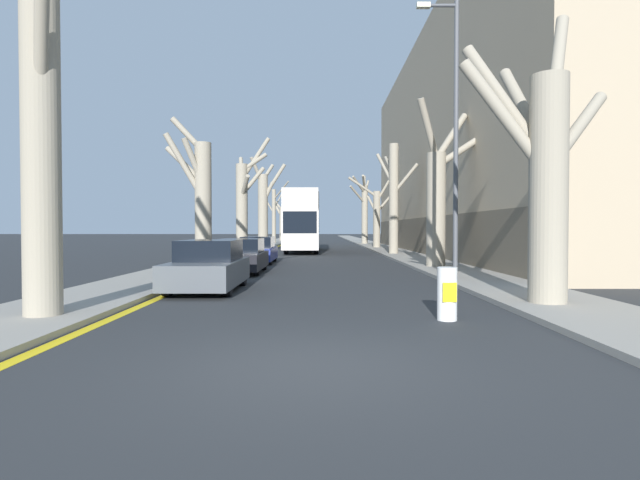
% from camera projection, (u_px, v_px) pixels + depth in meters
% --- Properties ---
extents(ground_plane, '(300.00, 300.00, 0.00)m').
position_uv_depth(ground_plane, '(313.00, 367.00, 6.43)').
color(ground_plane, '#2B2D30').
extents(sidewalk_left, '(2.75, 120.00, 0.12)m').
position_uv_depth(sidewalk_left, '(272.00, 244.00, 56.44)').
color(sidewalk_left, gray).
rests_on(sidewalk_left, ground).
extents(sidewalk_right, '(2.75, 120.00, 0.12)m').
position_uv_depth(sidewalk_right, '(370.00, 244.00, 56.40)').
color(sidewalk_right, gray).
rests_on(sidewalk_right, ground).
extents(building_facade_right, '(10.08, 40.98, 15.12)m').
position_uv_depth(building_facade_right, '(490.00, 146.00, 34.98)').
color(building_facade_right, tan).
rests_on(building_facade_right, ground).
extents(kerb_line_stripe, '(0.24, 120.00, 0.01)m').
position_uv_depth(kerb_line_stripe, '(285.00, 244.00, 56.43)').
color(kerb_line_stripe, yellow).
rests_on(kerb_line_stripe, ground).
extents(street_tree_left_0, '(3.58, 4.06, 9.15)m').
position_uv_depth(street_tree_left_0, '(45.00, 108.00, 9.53)').
color(street_tree_left_0, gray).
rests_on(street_tree_left_0, ground).
extents(street_tree_left_1, '(2.43, 2.14, 6.77)m').
position_uv_depth(street_tree_left_1, '(202.00, 197.00, 22.29)').
color(street_tree_left_1, gray).
rests_on(street_tree_left_1, ground).
extents(street_tree_left_2, '(2.34, 3.09, 7.87)m').
position_uv_depth(street_tree_left_2, '(245.00, 202.00, 33.09)').
color(street_tree_left_2, gray).
rests_on(street_tree_left_2, ground).
extents(street_tree_left_3, '(3.24, 2.94, 8.12)m').
position_uv_depth(street_tree_left_3, '(265.00, 206.00, 44.99)').
color(street_tree_left_3, gray).
rests_on(street_tree_left_3, ground).
extents(street_tree_left_4, '(3.06, 4.68, 7.06)m').
position_uv_depth(street_tree_left_4, '(276.00, 214.00, 57.36)').
color(street_tree_left_4, gray).
rests_on(street_tree_left_4, ground).
extents(street_tree_left_5, '(3.62, 1.14, 6.07)m').
position_uv_depth(street_tree_left_5, '(284.00, 221.00, 68.55)').
color(street_tree_left_5, gray).
rests_on(street_tree_left_5, ground).
extents(street_tree_right_0, '(3.96, 2.62, 7.01)m').
position_uv_depth(street_tree_right_0, '(546.00, 167.00, 11.31)').
color(street_tree_right_0, gray).
rests_on(street_tree_right_0, ground).
extents(street_tree_right_1, '(3.97, 2.61, 7.32)m').
position_uv_depth(street_tree_right_1, '(440.00, 198.00, 21.93)').
color(street_tree_right_1, gray).
rests_on(street_tree_right_1, ground).
extents(street_tree_right_2, '(2.59, 3.36, 7.40)m').
position_uv_depth(street_tree_right_2, '(395.00, 195.00, 33.21)').
color(street_tree_right_2, gray).
rests_on(street_tree_right_2, ground).
extents(street_tree_right_3, '(4.36, 1.68, 7.15)m').
position_uv_depth(street_tree_right_3, '(379.00, 214.00, 43.94)').
color(street_tree_right_3, gray).
rests_on(street_tree_right_3, ground).
extents(street_tree_right_4, '(2.43, 3.58, 7.67)m').
position_uv_depth(street_tree_right_4, '(366.00, 210.00, 54.65)').
color(street_tree_right_4, gray).
rests_on(street_tree_right_4, ground).
extents(double_decker_bus, '(2.48, 11.85, 4.45)m').
position_uv_depth(double_decker_bus, '(305.00, 219.00, 38.20)').
color(double_decker_bus, silver).
rests_on(double_decker_bus, ground).
extents(parked_car_0, '(1.81, 4.11, 1.45)m').
position_uv_depth(parked_car_0, '(210.00, 267.00, 14.38)').
color(parked_car_0, '#4C5156').
rests_on(parked_car_0, ground).
extents(parked_car_1, '(1.87, 4.12, 1.36)m').
position_uv_depth(parked_car_1, '(242.00, 256.00, 20.14)').
color(parked_car_1, black).
rests_on(parked_car_1, ground).
extents(parked_car_2, '(1.75, 4.17, 1.35)m').
position_uv_depth(parked_car_2, '(259.00, 251.00, 25.62)').
color(parked_car_2, navy).
rests_on(parked_car_2, ground).
extents(lamp_post, '(1.40, 0.20, 9.26)m').
position_uv_depth(lamp_post, '(455.00, 128.00, 16.45)').
color(lamp_post, '#4C4F54').
rests_on(lamp_post, ground).
extents(traffic_bollard, '(0.38, 0.39, 1.03)m').
position_uv_depth(traffic_bollard, '(449.00, 294.00, 9.67)').
color(traffic_bollard, white).
rests_on(traffic_bollard, ground).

